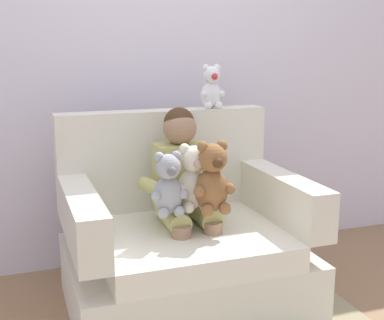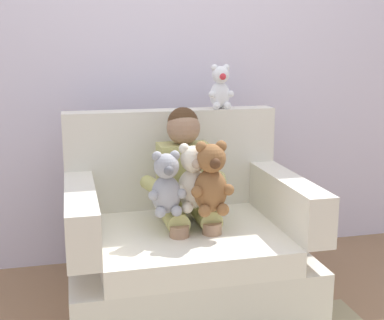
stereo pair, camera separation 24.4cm
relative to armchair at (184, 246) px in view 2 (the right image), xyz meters
name	(u,v)px [view 2 (the right image)]	position (x,y,z in m)	size (l,w,h in m)	color
ground_plane	(186,306)	(0.00, -0.04, -0.31)	(8.00, 8.00, 0.00)	#936D4C
back_wall	(158,48)	(0.00, 0.70, 0.99)	(6.00, 0.10, 2.60)	silver
armchair	(184,246)	(0.00, 0.00, 0.00)	(1.16, 0.89, 0.97)	silver
seated_child	(186,182)	(0.02, 0.02, 0.33)	(0.45, 0.39, 0.82)	tan
plush_brown	(211,180)	(0.09, -0.18, 0.39)	(0.21, 0.17, 0.35)	brown
plush_cream	(193,179)	(0.02, -0.10, 0.38)	(0.19, 0.16, 0.33)	silver
plush_grey	(166,185)	(-0.12, -0.14, 0.37)	(0.18, 0.15, 0.30)	#9E9EA3
plush_white_on_backrest	(220,88)	(0.28, 0.32, 0.77)	(0.14, 0.12, 0.24)	white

